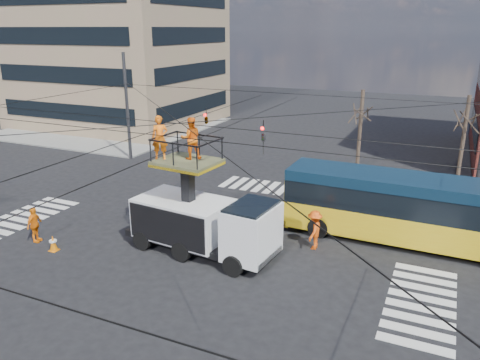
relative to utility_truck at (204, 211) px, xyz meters
name	(u,v)px	position (x,y,z in m)	size (l,w,h in m)	color
ground	(186,252)	(-0.78, -0.34, -2.02)	(120.00, 120.00, 0.00)	black
sidewalk_nw	(113,127)	(-21.78, 20.66, -1.96)	(18.00, 18.00, 0.12)	slate
crosswalks	(186,252)	(-0.78, -0.34, -2.01)	(22.40, 22.40, 0.02)	silver
overhead_network	(186,158)	(-0.85, 0.06, 2.27)	(24.24, 24.24, 8.00)	#2D2D30
tree_a	(361,112)	(4.22, 13.16, 2.61)	(2.00, 2.00, 6.00)	#382B21
tree_b	(466,119)	(10.22, 13.16, 2.61)	(2.00, 2.00, 6.00)	#382B21
utility_truck	(204,211)	(0.00, 0.00, 0.00)	(7.19, 3.19, 6.10)	black
city_bus	(412,209)	(8.28, 4.80, -0.29)	(11.66, 2.77, 3.20)	gold
traffic_cone	(53,243)	(-6.32, -2.67, -1.65)	(0.36, 0.36, 0.74)	orange
worker_ground	(34,225)	(-7.79, -2.30, -1.16)	(1.01, 0.42, 1.72)	orange
flagger	(314,230)	(4.38, 2.41, -1.10)	(1.19, 0.68, 1.84)	#E04B0E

